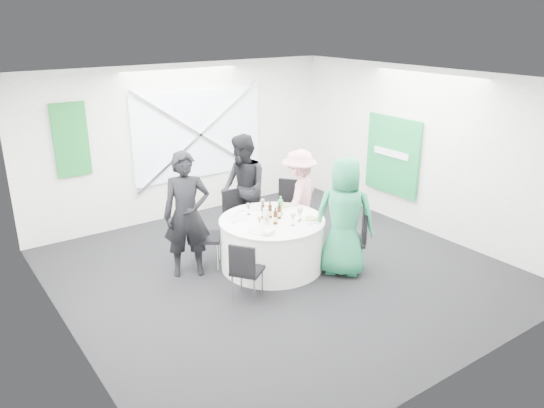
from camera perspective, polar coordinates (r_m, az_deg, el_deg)
floor at (r=7.94m, az=0.84°, el=-7.21°), size 6.00×6.00×0.00m
ceiling at (r=7.12m, az=0.96°, el=13.31°), size 6.00×6.00×0.00m
wall_back at (r=9.91m, az=-9.47°, el=6.65°), size 6.00×0.00×6.00m
wall_front at (r=5.45m, az=19.94°, el=-5.31°), size 6.00×0.00×6.00m
wall_left at (r=6.23m, az=-22.01°, el=-2.43°), size 0.00×6.00×6.00m
wall_right at (r=9.44m, az=15.84°, el=5.51°), size 0.00×6.00×6.00m
window_panel at (r=9.98m, az=-7.84°, el=7.42°), size 2.60×0.03×1.60m
window_brace_a at (r=9.95m, az=-7.73°, el=7.38°), size 2.63×0.05×1.84m
window_brace_b at (r=9.95m, az=-7.73°, el=7.38°), size 2.63×0.05×1.84m
green_banner at (r=9.13m, az=-20.80°, el=6.45°), size 0.55×0.04×1.20m
green_sign at (r=9.81m, az=12.81°, el=5.10°), size 0.05×1.20×1.40m
banquet_table at (r=7.92m, az=0.00°, el=-4.22°), size 1.56×1.56×0.76m
chair_back at (r=8.74m, az=-3.86°, el=-0.92°), size 0.42×0.43×0.89m
chair_back_left at (r=7.89m, az=-7.92°, el=-2.89°), size 0.63×0.63×1.00m
chair_back_right at (r=8.81m, az=1.90°, el=-0.16°), size 0.65×0.65×1.02m
chair_front_right at (r=7.86m, az=9.02°, el=-3.34°), size 0.60×0.60×0.94m
chair_front_left at (r=6.96m, az=-2.90°, el=-6.85°), size 0.53×0.53×0.83m
person_man_back_left at (r=7.61m, az=-9.15°, el=-1.16°), size 0.79×0.68×1.83m
person_man_back at (r=8.71m, az=-3.12°, el=1.64°), size 0.63×0.95×1.79m
person_woman_pink at (r=8.63m, az=2.91°, el=0.72°), size 1.12×0.91×1.58m
person_woman_green at (r=7.61m, az=7.79°, el=-1.38°), size 1.00×1.01×1.76m
plate_back at (r=8.22m, az=-1.67°, el=-0.42°), size 0.25×0.25×0.01m
plate_back_left at (r=7.83m, az=-3.68°, el=-1.51°), size 0.25×0.25×0.01m
plate_back_right at (r=8.28m, az=1.40°, el=-0.20°), size 0.29×0.29×0.04m
plate_front_right at (r=7.76m, az=4.25°, el=-1.65°), size 0.28×0.28×0.04m
plate_front_left at (r=7.35m, az=-1.49°, el=-2.90°), size 0.29×0.29×0.01m
napkin at (r=7.25m, az=-0.39°, el=-2.95°), size 0.21×0.19×0.05m
beer_bottle_a at (r=7.78m, az=-0.98°, el=-0.85°), size 0.06×0.06×0.27m
beer_bottle_b at (r=7.80m, az=-0.22°, el=-0.84°), size 0.06×0.06×0.25m
beer_bottle_c at (r=7.78m, az=0.77°, el=-0.93°), size 0.06×0.06×0.25m
beer_bottle_d at (r=7.57m, az=0.37°, el=-1.49°), size 0.06×0.06×0.25m
green_water_bottle at (r=7.91m, az=0.92°, el=-0.39°), size 0.08×0.08×0.30m
clear_water_bottle at (r=7.57m, az=-0.69°, el=-1.32°), size 0.08×0.08×0.30m
wine_glass_a at (r=7.74m, az=3.13°, el=-0.81°), size 0.07×0.07×0.17m
wine_glass_b at (r=8.11m, az=-1.02°, el=0.20°), size 0.07×0.07×0.17m
wine_glass_c at (r=7.52m, az=2.27°, el=-1.43°), size 0.07×0.07×0.17m
wine_glass_d at (r=7.67m, az=2.94°, el=-0.99°), size 0.07×0.07×0.17m
wine_glass_e at (r=7.93m, az=-2.56°, el=-0.29°), size 0.07×0.07×0.17m
wine_glass_f at (r=7.41m, az=-1.36°, el=-1.75°), size 0.07×0.07×0.17m
wine_glass_g at (r=7.39m, az=-0.45°, el=-1.79°), size 0.07×0.07×0.17m
fork_a at (r=8.30m, az=-1.01°, el=-0.24°), size 0.15×0.02×0.01m
knife_a at (r=8.09m, az=-3.38°, el=-0.81°), size 0.15×0.02×0.01m
fork_b at (r=7.95m, az=-3.97°, el=-1.20°), size 0.10×0.13×0.01m
knife_b at (r=7.64m, az=-4.14°, el=-2.09°), size 0.10×0.13×0.01m
fork_c at (r=8.17m, az=2.86°, el=-0.60°), size 0.08×0.14×0.01m
knife_c at (r=8.31m, az=0.19°, el=-0.20°), size 0.10×0.13×0.01m
fork_d at (r=7.62m, az=4.10°, el=-2.16°), size 0.10×0.13×0.01m
knife_d at (r=7.90m, az=4.09°, el=-1.33°), size 0.11×0.12×0.01m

